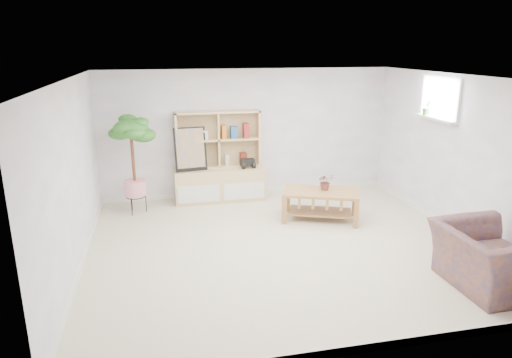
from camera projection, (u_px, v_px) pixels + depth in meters
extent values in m
cube|color=beige|center=(282.00, 246.00, 6.64)|extent=(5.50, 5.00, 0.01)
cube|color=white|center=(285.00, 77.00, 5.96)|extent=(5.50, 5.00, 0.01)
cube|color=silver|center=(248.00, 133.00, 8.64)|extent=(5.50, 0.01, 2.40)
cube|color=silver|center=(360.00, 237.00, 3.95)|extent=(5.50, 0.01, 2.40)
cube|color=silver|center=(73.00, 178.00, 5.74)|extent=(0.01, 5.00, 2.40)
cube|color=silver|center=(459.00, 156.00, 6.86)|extent=(0.01, 5.00, 2.40)
cube|color=white|center=(435.00, 119.00, 7.27)|extent=(0.14, 1.00, 0.04)
imported|color=#1E5619|center=(326.00, 182.00, 7.53)|extent=(0.28, 0.25, 0.28)
imported|color=navy|center=(488.00, 254.00, 5.39)|extent=(1.01, 1.16, 0.85)
imported|color=#226B1F|center=(426.00, 108.00, 7.48)|extent=(0.15, 0.12, 0.24)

